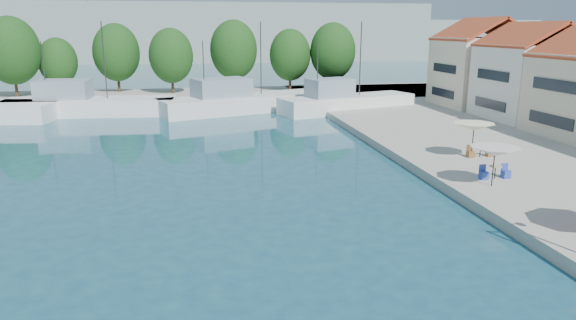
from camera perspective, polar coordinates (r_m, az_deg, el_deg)
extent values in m
cube|color=#A29E92|center=(69.72, -10.70, 6.93)|extent=(90.00, 16.00, 0.60)
cube|color=gray|center=(163.71, -18.77, 13.25)|extent=(180.00, 40.00, 16.00)
cube|color=gray|center=(188.32, 4.37, 13.38)|extent=(140.00, 40.00, 12.00)
cube|color=white|center=(54.56, 25.36, 7.84)|extent=(8.00, 8.50, 7.00)
pyramid|color=#A74C25|center=(54.34, 25.96, 13.39)|extent=(8.40, 8.80, 1.80)
cube|color=beige|center=(62.05, 20.57, 9.16)|extent=(8.60, 8.50, 7.50)
pyramid|color=#A74C25|center=(61.88, 21.03, 14.27)|extent=(9.00, 8.80, 1.80)
cube|color=white|center=(59.31, -21.00, 5.36)|extent=(17.98, 5.81, 2.20)
cube|color=gray|center=(59.78, -23.67, 7.21)|extent=(5.54, 3.90, 2.00)
cylinder|color=#2D2D2D|center=(58.40, -19.75, 10.39)|extent=(0.12, 0.12, 8.00)
cylinder|color=#2D2D2D|center=(60.15, -25.49, 8.98)|extent=(0.10, 0.10, 6.00)
cube|color=white|center=(58.27, -4.69, 6.12)|extent=(20.07, 11.31, 2.20)
cube|color=gray|center=(56.83, -7.42, 7.97)|extent=(6.82, 5.63, 2.00)
cylinder|color=#2D2D2D|center=(58.62, -3.04, 11.21)|extent=(0.12, 0.12, 8.00)
cylinder|color=#2D2D2D|center=(55.93, -9.35, 9.86)|extent=(0.10, 0.10, 6.00)
cube|color=white|center=(57.89, 6.60, 6.02)|extent=(16.16, 8.42, 2.20)
cube|color=gray|center=(56.36, 4.66, 7.99)|extent=(5.40, 4.35, 2.00)
cylinder|color=#2D2D2D|center=(58.27, 8.05, 11.07)|extent=(0.12, 0.12, 8.00)
cylinder|color=#2D2D2D|center=(55.37, 3.30, 9.98)|extent=(0.10, 0.10, 6.00)
cylinder|color=#3F2B19|center=(74.04, -28.04, 7.91)|extent=(0.36, 0.36, 4.46)
ellipsoid|color=#163C13|center=(73.83, -28.37, 10.65)|extent=(6.77, 6.77, 8.47)
cylinder|color=#3F2B19|center=(75.65, -24.00, 8.00)|extent=(0.36, 0.36, 3.27)
ellipsoid|color=#163C13|center=(75.46, -24.21, 9.96)|extent=(4.97, 4.97, 6.21)
cylinder|color=#3F2B19|center=(75.06, -18.34, 8.78)|extent=(0.36, 0.36, 4.09)
ellipsoid|color=#163C13|center=(74.85, -18.54, 11.27)|extent=(6.22, 6.22, 7.77)
cylinder|color=#3F2B19|center=(71.41, -12.73, 8.79)|extent=(0.36, 0.36, 3.82)
ellipsoid|color=#163C13|center=(71.20, -12.87, 11.23)|extent=(5.80, 5.80, 7.25)
cylinder|color=#3F2B19|center=(73.65, -5.98, 9.41)|extent=(0.36, 0.36, 4.31)
ellipsoid|color=#163C13|center=(73.44, -6.05, 12.09)|extent=(6.55, 6.55, 8.19)
cylinder|color=#3F2B19|center=(73.12, 0.22, 9.24)|extent=(0.36, 0.36, 3.77)
ellipsoid|color=#163C13|center=(72.91, 0.23, 11.60)|extent=(5.73, 5.73, 7.16)
cylinder|color=#3F2B19|center=(73.48, 4.94, 9.36)|extent=(0.36, 0.36, 4.15)
ellipsoid|color=#163C13|center=(73.27, 5.00, 11.94)|extent=(6.30, 6.30, 7.88)
cylinder|color=black|center=(30.13, 21.86, -0.69)|extent=(0.06, 0.06, 2.20)
cone|color=silver|center=(29.94, 22.01, 0.89)|extent=(2.72, 2.72, 0.50)
cylinder|color=black|center=(36.30, 19.84, 2.05)|extent=(0.06, 0.06, 2.37)
cone|color=#F3ECBD|center=(36.13, 19.97, 3.50)|extent=(2.71, 2.71, 0.50)
cylinder|color=black|center=(31.86, 22.01, -1.29)|extent=(0.06, 0.06, 0.74)
cylinder|color=tan|center=(31.76, 22.08, -0.65)|extent=(0.70, 0.70, 0.04)
cube|color=#2A44AB|center=(32.27, 23.04, -1.46)|extent=(0.42, 0.42, 0.46)
cube|color=#2A44AB|center=(31.53, 20.91, -1.61)|extent=(0.42, 0.42, 0.46)
cylinder|color=black|center=(36.93, 20.57, 0.88)|extent=(0.06, 0.06, 0.74)
cylinder|color=tan|center=(36.85, 20.62, 1.44)|extent=(0.70, 0.70, 0.04)
cube|color=brown|center=(37.32, 21.47, 0.71)|extent=(0.42, 0.42, 0.46)
cube|color=brown|center=(36.61, 19.61, 0.63)|extent=(0.42, 0.42, 0.46)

